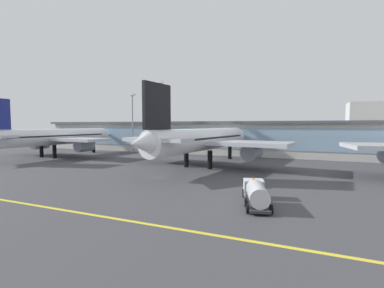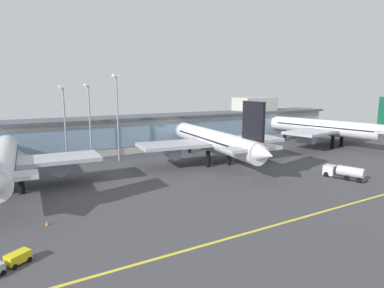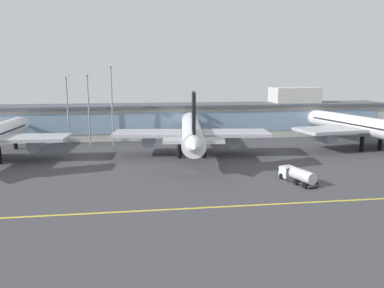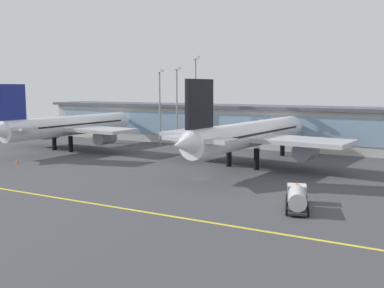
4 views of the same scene
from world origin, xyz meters
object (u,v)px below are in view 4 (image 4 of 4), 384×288
object	(u,v)px
airliner_near_left	(70,126)
fuel_tanker_truck	(297,197)
apron_light_mast_east	(177,94)
apron_light_mast_centre	(160,95)
airliner_near_right	(250,135)
apron_light_mast_west	(195,89)
safety_cone	(17,162)

from	to	relation	value
airliner_near_left	fuel_tanker_truck	bearing A→B (deg)	-108.97
airliner_near_left	apron_light_mast_east	xyz separation A→B (m)	(21.15, 18.03, 8.12)
apron_light_mast_east	apron_light_mast_centre	bearing A→B (deg)	168.89
airliner_near_right	fuel_tanker_truck	xyz separation A→B (m)	(17.16, -26.90, -4.83)
fuel_tanker_truck	apron_light_mast_centre	xyz separation A→B (m)	(-51.33, 46.37, 12.38)
airliner_near_right	apron_light_mast_centre	bearing A→B (deg)	66.92
apron_light_mast_west	apron_light_mast_centre	bearing A→B (deg)	164.61
apron_light_mast_west	safety_cone	xyz separation A→B (m)	(-22.92, -36.96, -15.20)
apron_light_mast_west	safety_cone	distance (m)	46.07
airliner_near_left	airliner_near_right	bearing A→B (deg)	-86.97
airliner_near_right	safety_cone	xyz separation A→B (m)	(-43.94, -21.11, -5.98)
airliner_near_right	apron_light_mast_west	world-z (taller)	apron_light_mast_west
apron_light_mast_east	fuel_tanker_truck	bearing A→B (deg)	-45.02
airliner_near_left	apron_light_mast_centre	size ratio (longest dim) A/B	2.28
fuel_tanker_truck	apron_light_mast_east	bearing A→B (deg)	28.86
apron_light_mast_east	safety_cone	world-z (taller)	apron_light_mast_east
apron_light_mast_west	apron_light_mast_centre	size ratio (longest dim) A/B	1.14
apron_light_mast_west	apron_light_mast_east	xyz separation A→B (m)	(-6.95, 2.40, -1.35)
fuel_tanker_truck	safety_cone	distance (m)	61.39
apron_light_mast_centre	safety_cone	size ratio (longest dim) A/B	28.94
fuel_tanker_truck	apron_light_mast_west	world-z (taller)	apron_light_mast_west
airliner_near_left	apron_light_mast_centre	bearing A→B (deg)	-34.56
apron_light_mast_east	airliner_near_left	bearing A→B (deg)	-139.56
safety_cone	airliner_near_left	bearing A→B (deg)	103.65
airliner_near_right	fuel_tanker_truck	world-z (taller)	airliner_near_right
apron_light_mast_west	fuel_tanker_truck	bearing A→B (deg)	-48.23
airliner_near_right	apron_light_mast_east	bearing A→B (deg)	63.47
apron_light_mast_east	safety_cone	distance (m)	44.68
apron_light_mast_east	safety_cone	size ratio (longest dim) A/B	29.75
airliner_near_right	fuel_tanker_truck	bearing A→B (deg)	-140.87
airliner_near_right	apron_light_mast_centre	distance (m)	40.04
safety_cone	apron_light_mast_centre	bearing A→B (deg)	76.45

